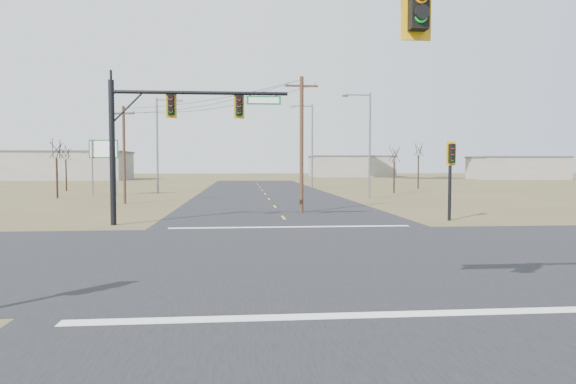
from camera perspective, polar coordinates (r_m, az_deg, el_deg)
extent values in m
plane|color=brown|center=(18.19, 2.55, -6.86)|extent=(320.00, 320.00, 0.00)
cube|color=black|center=(18.19, 2.55, -6.83)|extent=(160.00, 14.00, 0.02)
cube|color=black|center=(18.18, 2.55, -6.82)|extent=(14.00, 160.00, 0.02)
cube|color=silver|center=(10.98, 7.91, -13.41)|extent=(12.00, 0.40, 0.01)
cube|color=silver|center=(25.56, 0.30, -3.90)|extent=(12.00, 0.40, 0.01)
cylinder|color=black|center=(27.92, -18.94, 4.12)|extent=(0.30, 0.30, 7.45)
cylinder|color=black|center=(27.44, -9.68, 10.81)|extent=(9.04, 0.19, 0.19)
cube|color=#0E6330|center=(27.34, -2.70, 10.14)|extent=(1.80, 0.05, 0.45)
cylinder|color=black|center=(29.94, 17.54, 1.03)|extent=(0.18, 0.18, 4.28)
cylinder|color=#4B2F20|center=(33.13, 1.52, 5.23)|extent=(0.25, 0.25, 8.75)
cube|color=#4B2F20|center=(33.49, 1.53, 11.70)|extent=(2.14, 0.21, 0.12)
cylinder|color=#4B2F20|center=(42.81, -17.75, 3.93)|extent=(0.22, 0.22, 7.74)
cube|color=#4B2F20|center=(42.99, -17.82, 8.29)|extent=(1.85, 0.66, 0.12)
cylinder|color=slate|center=(55.04, -20.91, 2.54)|extent=(0.15, 0.15, 5.61)
cylinder|color=slate|center=(54.47, -18.64, 2.58)|extent=(0.15, 0.15, 5.61)
cube|color=#0E6330|center=(54.76, -19.82, 4.52)|extent=(2.98, 0.48, 1.87)
cylinder|color=slate|center=(47.74, 9.07, 5.08)|extent=(0.19, 0.19, 9.65)
cylinder|color=slate|center=(47.86, 7.75, 10.65)|extent=(2.32, 0.12, 0.12)
cube|color=slate|center=(47.61, 6.37, 10.57)|extent=(0.58, 0.41, 0.17)
cylinder|color=slate|center=(67.18, 2.71, 5.06)|extent=(0.22, 0.22, 10.89)
cylinder|color=slate|center=(67.40, 1.60, 9.53)|extent=(2.61, 0.13, 0.13)
cube|color=slate|center=(67.25, 0.48, 9.46)|extent=(0.66, 0.49, 0.20)
cylinder|color=slate|center=(57.52, -14.32, 5.00)|extent=(0.21, 0.21, 10.29)
cylinder|color=slate|center=(57.72, -13.16, 9.93)|extent=(2.47, 0.12, 0.12)
cube|color=slate|center=(57.56, -11.92, 9.87)|extent=(0.62, 0.47, 0.19)
cylinder|color=black|center=(51.86, -24.29, 1.42)|extent=(0.18, 0.18, 3.74)
cylinder|color=black|center=(65.33, -23.43, 1.73)|extent=(0.17, 0.17, 3.74)
cylinder|color=black|center=(57.33, 11.70, 1.61)|extent=(0.18, 0.18, 3.44)
cylinder|color=black|center=(68.34, 14.27, 2.12)|extent=(0.18, 0.18, 4.19)
cube|color=gray|center=(114.13, -24.38, 2.63)|extent=(28.00, 14.00, 5.50)
cube|color=gray|center=(130.66, 7.00, 2.79)|extent=(20.00, 12.00, 5.00)
cube|color=gray|center=(117.70, 24.10, 2.39)|extent=(18.00, 10.00, 4.50)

